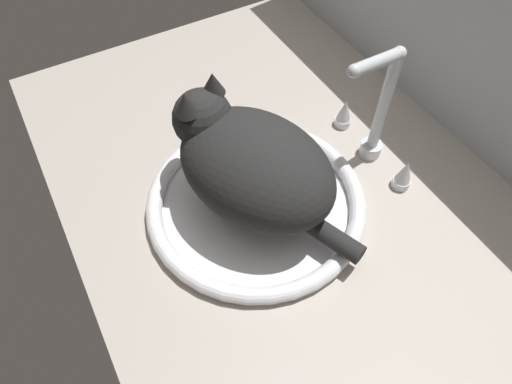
# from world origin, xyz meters

# --- Properties ---
(countertop) EXTENTS (1.16, 0.72, 0.03)m
(countertop) POSITION_xyz_m (0.00, 0.00, 0.01)
(countertop) COLOR #ADA399
(countertop) RESTS_ON ground
(backsplash_wall) EXTENTS (1.16, 0.02, 0.40)m
(backsplash_wall) POSITION_xyz_m (0.00, 0.37, 0.20)
(backsplash_wall) COLOR #B2B7BC
(backsplash_wall) RESTS_ON ground
(sink_basin) EXTENTS (0.37, 0.37, 0.03)m
(sink_basin) POSITION_xyz_m (-0.03, -0.06, 0.04)
(sink_basin) COLOR white
(sink_basin) RESTS_ON countertop
(faucet) EXTENTS (0.21, 0.11, 0.24)m
(faucet) POSITION_xyz_m (-0.03, 0.18, 0.12)
(faucet) COLOR silver
(faucet) RESTS_ON countertop
(cat) EXTENTS (0.35, 0.28, 0.18)m
(cat) POSITION_xyz_m (-0.04, -0.06, 0.14)
(cat) COLOR black
(cat) RESTS_ON sink_basin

